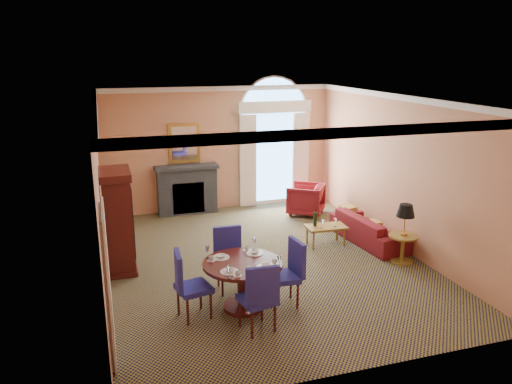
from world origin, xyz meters
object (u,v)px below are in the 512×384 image
object	(u,v)px
dining_table	(243,275)
coffee_table	(325,227)
sofa	(370,229)
armchair	(306,199)
side_table	(404,226)
armoire	(118,222)

from	to	relation	value
dining_table	coffee_table	bearing A→B (deg)	41.20
dining_table	sofa	bearing A→B (deg)	30.33
armchair	side_table	xyz separation A→B (m)	(0.62, -3.42, 0.36)
dining_table	sofa	distance (m)	4.02
armoire	dining_table	bearing A→B (deg)	-50.51
armoire	coffee_table	world-z (taller)	armoire
armchair	armoire	bearing A→B (deg)	-30.73
armoire	armchair	distance (m)	5.16
dining_table	sofa	xyz separation A→B (m)	(3.46, 2.03, -0.29)
armoire	dining_table	world-z (taller)	armoire
dining_table	side_table	world-z (taller)	side_table
armoire	armchair	size ratio (longest dim) A/B	2.24
armchair	coffee_table	xyz separation A→B (m)	(-0.44, -2.12, 0.02)
sofa	side_table	size ratio (longest dim) A/B	1.75
armoire	coffee_table	bearing A→B (deg)	-0.69
side_table	sofa	bearing A→B (deg)	92.41
armchair	side_table	distance (m)	3.49
armchair	sofa	bearing A→B (deg)	49.95
side_table	coffee_table	bearing A→B (deg)	129.33
dining_table	side_table	size ratio (longest dim) A/B	1.09
dining_table	armchair	world-z (taller)	dining_table
armchair	dining_table	bearing A→B (deg)	1.38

